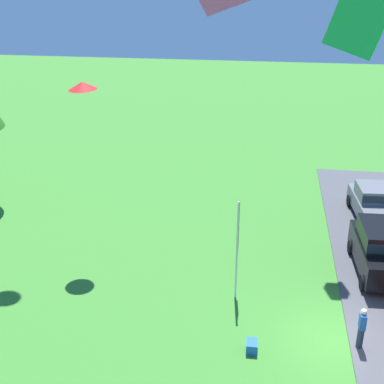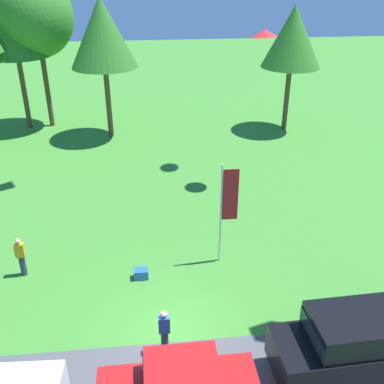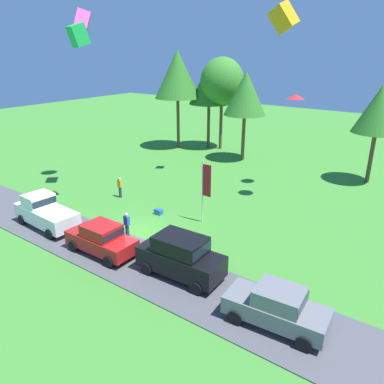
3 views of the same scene
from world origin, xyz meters
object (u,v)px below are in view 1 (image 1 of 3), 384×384
at_px(flag_banner, 238,236).
at_px(kite_delta_topmost, 82,86).
at_px(car_suv_mid_row, 380,247).
at_px(car_sedan_near_entrance, 373,201).
at_px(person_on_lawn, 362,328).
at_px(kite_box_over_trees, 363,15).
at_px(cooler_box, 252,346).

bearing_deg(flag_banner, kite_delta_topmost, 67.54).
height_order(car_suv_mid_row, car_sedan_near_entrance, car_suv_mid_row).
distance_m(person_on_lawn, flag_banner, 5.80).
height_order(car_suv_mid_row, person_on_lawn, car_suv_mid_row).
distance_m(person_on_lawn, kite_delta_topmost, 14.97).
bearing_deg(kite_box_over_trees, car_sedan_near_entrance, -14.16).
xyz_separation_m(car_suv_mid_row, car_sedan_near_entrance, (5.64, -0.59, -0.25)).
distance_m(cooler_box, kite_box_over_trees, 12.97).
distance_m(flag_banner, kite_box_over_trees, 12.77).
bearing_deg(car_sedan_near_entrance, cooler_box, 153.26).
relative_size(flag_banner, kite_box_over_trees, 3.39).
distance_m(car_suv_mid_row, car_sedan_near_entrance, 5.68).
distance_m(car_sedan_near_entrance, flag_banner, 10.87).
height_order(flag_banner, kite_box_over_trees, kite_box_over_trees).
bearing_deg(cooler_box, car_suv_mid_row, -40.98).
height_order(flag_banner, kite_delta_topmost, kite_delta_topmost).
height_order(car_sedan_near_entrance, person_on_lawn, car_sedan_near_entrance).
relative_size(person_on_lawn, kite_box_over_trees, 1.31).
xyz_separation_m(car_sedan_near_entrance, kite_delta_topmost, (-5.36, 13.91, 7.01)).
distance_m(car_suv_mid_row, flag_banner, 6.91).
height_order(flag_banner, cooler_box, flag_banner).
distance_m(cooler_box, kite_delta_topmost, 12.91).
bearing_deg(flag_banner, cooler_box, -166.56).
bearing_deg(kite_box_over_trees, car_suv_mid_row, -18.15).
height_order(car_suv_mid_row, kite_box_over_trees, kite_box_over_trees).
relative_size(flag_banner, cooler_box, 7.90).
relative_size(car_suv_mid_row, kite_box_over_trees, 3.58).
height_order(person_on_lawn, flag_banner, flag_banner).
height_order(person_on_lawn, kite_delta_topmost, kite_delta_topmost).
height_order(car_suv_mid_row, flag_banner, flag_banner).
height_order(kite_box_over_trees, kite_delta_topmost, kite_box_over_trees).
distance_m(car_sedan_near_entrance, kite_delta_topmost, 16.47).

